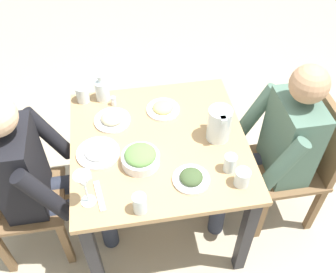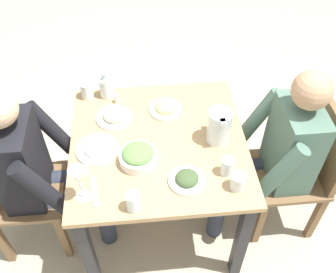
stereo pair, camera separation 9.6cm
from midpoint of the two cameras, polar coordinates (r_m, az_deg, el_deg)
The scene contains 21 objects.
ground_plane at distance 2.58m, azimuth -0.05°, elevation -11.70°, with size 8.00×8.00×0.00m, color tan.
dining_table at distance 2.09m, azimuth -0.07°, elevation -2.95°, with size 0.91×0.91×0.72m.
chair_near at distance 2.35m, azimuth 20.57°, elevation -4.31°, with size 0.40×0.40×0.86m.
chair_far at distance 2.27m, azimuth -21.33°, elevation -7.08°, with size 0.40×0.40×0.86m.
diner_near at distance 2.16m, azimuth 16.65°, elevation -2.41°, with size 0.48×0.53×1.15m.
diner_far at distance 2.10m, azimuth -17.09°, elevation -4.51°, with size 0.48×0.53×1.15m.
water_pitcher at distance 1.96m, azimuth 8.96°, elevation 1.44°, with size 0.16×0.12×0.19m.
salad_bowl at distance 1.88m, azimuth -3.00°, elevation -2.93°, with size 0.19×0.19×0.09m.
plate_fries at distance 2.15m, azimuth 0.90°, elevation 4.19°, with size 0.19×0.19×0.05m.
plate_dolmas at distance 1.82m, azimuth 4.34°, elevation -6.35°, with size 0.18×0.18×0.05m.
plate_yoghurt at distance 1.97m, azimuth -9.11°, elevation -1.76°, with size 0.22×0.22×0.04m.
plate_beans at distance 2.12m, azimuth -6.72°, elevation 2.96°, with size 0.20×0.20×0.05m.
water_glass_by_pitcher at distance 1.71m, azimuth -3.63°, elevation -9.67°, with size 0.06×0.06×0.10m, color silver.
water_glass_near_left at distance 2.26m, azimuth -10.72°, elevation 6.72°, with size 0.07×0.07×0.10m, color silver.
water_glass_near_right at distance 1.82m, azimuth 11.83°, elevation -6.61°, with size 0.07×0.07×0.09m, color silver.
water_glass_center at distance 1.86m, azimuth 10.21°, elevation -4.43°, with size 0.06×0.06×0.09m, color silver.
wine_glass at distance 1.70m, azimuth -11.56°, elevation -6.10°, with size 0.08×0.08×0.20m.
oil_carafe at distance 2.24m, azimuth -7.87°, elevation 7.09°, with size 0.08×0.08×0.16m.
salt_shaker at distance 2.21m, azimuth -6.35°, elevation 5.59°, with size 0.03×0.03×0.05m.
fork_near at distance 1.82m, azimuth -9.33°, elevation -8.13°, with size 0.17×0.03×0.01m, color silver.
knife_near at distance 1.94m, azimuth -10.85°, elevation -3.62°, with size 0.18×0.02×0.01m, color silver.
Camera 2 is at (-1.35, 0.08, 2.19)m, focal length 41.18 mm.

